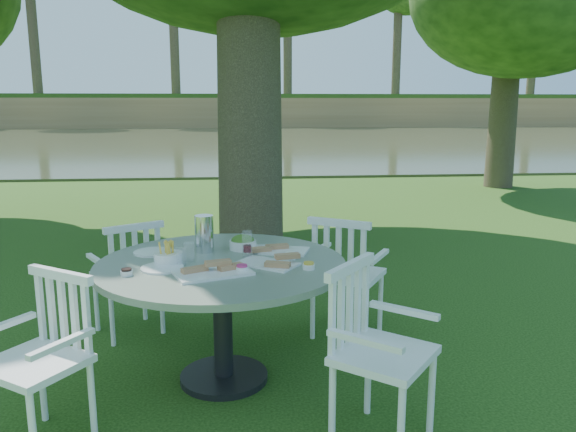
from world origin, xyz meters
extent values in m
plane|color=#16370B|center=(0.00, 0.00, 0.00)|extent=(140.00, 140.00, 0.00)
cylinder|color=black|center=(-0.52, -0.88, 0.02)|extent=(0.56, 0.56, 0.04)
cylinder|color=black|center=(-0.52, -0.88, 0.39)|extent=(0.12, 0.12, 0.71)
cylinder|color=slate|center=(-0.52, -0.88, 0.77)|extent=(1.53, 1.53, 0.04)
cylinder|color=white|center=(0.68, -0.19, 0.23)|extent=(0.04, 0.04, 0.46)
cylinder|color=white|center=(0.33, 0.03, 0.23)|extent=(0.04, 0.04, 0.46)
cylinder|color=white|center=(0.49, -0.51, 0.23)|extent=(0.04, 0.04, 0.46)
cylinder|color=white|center=(0.14, -0.29, 0.23)|extent=(0.04, 0.04, 0.46)
cube|color=white|center=(0.41, -0.24, 0.48)|extent=(0.63, 0.62, 0.04)
cube|color=white|center=(0.30, -0.41, 0.70)|extent=(0.42, 0.28, 0.47)
cylinder|color=white|center=(-1.18, 0.23, 0.22)|extent=(0.04, 0.04, 0.44)
cylinder|color=white|center=(-1.51, 0.03, 0.22)|extent=(0.04, 0.04, 0.44)
cylinder|color=white|center=(-1.00, -0.08, 0.22)|extent=(0.04, 0.04, 0.44)
cylinder|color=white|center=(-1.33, -0.28, 0.22)|extent=(0.04, 0.04, 0.44)
cube|color=white|center=(-1.26, -0.03, 0.46)|extent=(0.59, 0.58, 0.04)
cube|color=white|center=(-1.16, -0.19, 0.66)|extent=(0.40, 0.26, 0.45)
cylinder|color=white|center=(-1.51, -1.25, 0.22)|extent=(0.04, 0.04, 0.44)
cylinder|color=white|center=(-1.19, -1.47, 0.22)|extent=(0.04, 0.04, 0.44)
cube|color=white|center=(-1.45, -1.51, 0.46)|extent=(0.60, 0.59, 0.04)
cube|color=white|center=(-1.34, -1.35, 0.67)|extent=(0.39, 0.29, 0.45)
cylinder|color=white|center=(0.33, -1.91, 0.23)|extent=(0.04, 0.04, 0.46)
cylinder|color=white|center=(0.59, -1.59, 0.23)|extent=(0.04, 0.04, 0.46)
cylinder|color=white|center=(0.04, -1.67, 0.23)|extent=(0.04, 0.04, 0.46)
cylinder|color=white|center=(0.30, -1.35, 0.23)|extent=(0.04, 0.04, 0.46)
cube|color=white|center=(0.32, -1.63, 0.48)|extent=(0.63, 0.64, 0.04)
cube|color=white|center=(0.16, -1.50, 0.70)|extent=(0.33, 0.39, 0.47)
cube|color=white|center=(-0.56, -1.13, 0.79)|extent=(0.49, 0.38, 0.02)
cube|color=white|center=(-0.24, -0.97, 0.79)|extent=(0.41, 0.37, 0.01)
cube|color=white|center=(-0.15, -0.67, 0.79)|extent=(0.43, 0.32, 0.02)
cylinder|color=white|center=(-0.86, -1.00, 0.79)|extent=(0.25, 0.25, 0.01)
cylinder|color=white|center=(-0.97, -0.63, 0.79)|extent=(0.24, 0.24, 0.01)
cylinder|color=white|center=(-0.84, -0.88, 0.82)|extent=(0.17, 0.17, 0.07)
cylinder|color=white|center=(-0.38, -0.58, 0.82)|extent=(0.18, 0.18, 0.06)
cylinder|color=silver|center=(-0.63, -0.62, 0.91)|extent=(0.12, 0.12, 0.24)
cylinder|color=white|center=(-0.36, -0.80, 0.87)|extent=(0.06, 0.06, 0.17)
cylinder|color=white|center=(-0.72, -0.84, 0.84)|extent=(0.07, 0.07, 0.11)
cylinder|color=white|center=(-0.76, -0.93, 0.84)|extent=(0.06, 0.06, 0.11)
cylinder|color=white|center=(-0.39, -1.10, 0.80)|extent=(0.07, 0.07, 0.03)
cylinder|color=white|center=(0.00, -1.09, 0.80)|extent=(0.07, 0.07, 0.03)
cylinder|color=white|center=(-0.09, -0.86, 0.80)|extent=(0.07, 0.07, 0.03)
cylinder|color=white|center=(-1.05, -1.11, 0.80)|extent=(0.07, 0.07, 0.03)
ellipsoid|color=#1B3A12|center=(5.25, 7.26, 3.78)|extent=(4.04, 4.04, 2.83)
cube|color=#323821|center=(0.00, 23.00, 0.00)|extent=(100.00, 28.00, 0.12)
cube|color=olive|center=(0.00, 38.50, 1.10)|extent=(100.00, 3.00, 2.20)
cube|color=#16370B|center=(0.00, 46.00, 2.35)|extent=(100.00, 18.00, 0.30)
cylinder|color=black|center=(-13.00, 40.50, 8.70)|extent=(0.70, 0.70, 13.00)
cylinder|color=black|center=(-4.00, 40.50, 8.70)|extent=(0.70, 0.70, 13.00)
cylinder|color=black|center=(5.00, 40.50, 8.70)|extent=(0.70, 0.70, 13.00)
cylinder|color=black|center=(14.00, 40.50, 8.70)|extent=(0.70, 0.70, 13.00)
cylinder|color=black|center=(23.00, 40.50, 8.70)|extent=(0.70, 0.70, 13.00)
camera|label=1|loc=(-0.43, -4.23, 1.74)|focal=35.00mm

